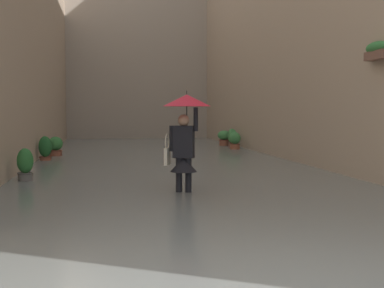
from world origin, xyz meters
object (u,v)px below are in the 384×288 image
at_px(potted_plant_near_left, 235,142).
at_px(potted_plant_mid_right, 25,167).
at_px(person_wading, 185,127).
at_px(potted_plant_near_right, 45,150).
at_px(potted_plant_far_left, 224,138).
at_px(potted_plant_far_right, 56,148).
at_px(potted_plant_mid_left, 232,139).

xyz_separation_m(potted_plant_near_left, potted_plant_mid_right, (6.75, 8.00, 0.00)).
xyz_separation_m(person_wading, potted_plant_near_right, (3.30, -6.73, -0.90)).
relative_size(person_wading, potted_plant_far_left, 2.53).
bearing_deg(potted_plant_mid_right, potted_plant_near_left, -130.18).
height_order(potted_plant_far_left, potted_plant_near_right, potted_plant_near_right).
distance_m(person_wading, potted_plant_near_left, 10.78).
xyz_separation_m(potted_plant_mid_right, potted_plant_near_right, (0.11, -4.60, 0.02)).
height_order(potted_plant_mid_right, potted_plant_near_right, potted_plant_near_right).
relative_size(potted_plant_mid_right, potted_plant_near_right, 0.96).
distance_m(potted_plant_near_left, potted_plant_far_left, 2.14).
xyz_separation_m(potted_plant_far_left, potted_plant_far_right, (6.77, 3.99, -0.04)).
xyz_separation_m(potted_plant_mid_right, potted_plant_mid_left, (-6.89, -9.00, 0.07)).
distance_m(potted_plant_near_left, potted_plant_mid_left, 1.01).
bearing_deg(potted_plant_near_right, potted_plant_near_left, -153.63).
relative_size(potted_plant_mid_right, potted_plant_far_left, 1.06).
bearing_deg(potted_plant_far_right, potted_plant_far_left, -149.51).
xyz_separation_m(potted_plant_mid_right, potted_plant_far_right, (-0.05, -6.15, -0.02)).
height_order(potted_plant_mid_left, potted_plant_near_right, potted_plant_mid_left).
distance_m(potted_plant_far_left, potted_plant_near_right, 8.87).
xyz_separation_m(potted_plant_mid_left, potted_plant_far_right, (6.84, 2.85, -0.09)).
relative_size(potted_plant_mid_right, potted_plant_mid_left, 0.93).
bearing_deg(potted_plant_near_left, potted_plant_far_right, 15.43).
bearing_deg(potted_plant_far_right, potted_plant_near_right, 84.20).
bearing_deg(potted_plant_mid_left, person_wading, 71.61).
height_order(potted_plant_mid_right, potted_plant_mid_left, potted_plant_mid_left).
height_order(potted_plant_near_right, potted_plant_far_right, potted_plant_near_right).
relative_size(potted_plant_near_left, potted_plant_mid_right, 0.97).
bearing_deg(potted_plant_near_right, potted_plant_mid_right, 91.35).
relative_size(potted_plant_mid_right, potted_plant_far_right, 1.07).
height_order(person_wading, potted_plant_far_left, person_wading).
distance_m(potted_plant_near_left, potted_plant_near_right, 7.66).
bearing_deg(potted_plant_far_right, potted_plant_mid_right, 89.54).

